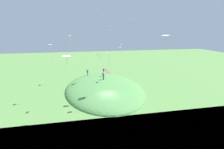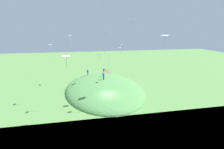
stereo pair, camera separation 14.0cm
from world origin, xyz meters
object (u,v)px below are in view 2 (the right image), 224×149
person_on_hilltop (104,70)px  kite_1 (99,55)px  kite_2 (96,1)px  person_near_shore (103,75)px  kite_8 (110,27)px  kite_4 (70,36)px  kite_7 (66,57)px  kite_6 (133,20)px  kite_10 (50,46)px  kite_9 (108,54)px  kite_5 (121,45)px  person_walking_path (88,72)px  kite_11 (120,48)px  kite_3 (165,36)px

person_on_hilltop → kite_1: 18.80m
kite_2 → person_near_shore: bearing=-14.5°
kite_8 → kite_4: bearing=59.3°
kite_7 → kite_1: bearing=-40.9°
kite_1 → kite_7: 7.89m
kite_1 → kite_4: bearing=19.3°
person_near_shore → person_on_hilltop: size_ratio=1.13×
kite_2 → kite_6: bearing=-76.7°
person_on_hilltop → kite_10: bearing=-57.5°
kite_9 → kite_5: bearing=-22.1°
person_walking_path → kite_11: bearing=35.1°
person_walking_path → person_near_shore: bearing=23.4°
person_near_shore → kite_1: bearing=-108.0°
person_walking_path → kite_9: (-18.67, -2.00, 7.05)m
kite_4 → kite_8: (-5.15, -8.68, 2.17)m
person_near_shore → kite_5: kite_5 is taller
kite_5 → kite_7: (-17.97, 12.26, 0.16)m
person_on_hilltop → kite_6: size_ratio=0.97×
kite_5 → kite_9: bearing=157.9°
person_on_hilltop → kite_11: (-10.26, -1.92, 7.05)m
kite_7 → kite_3: bearing=-113.2°
person_on_hilltop → kite_11: kite_11 is taller
kite_9 → kite_11: bearing=-24.4°
person_on_hilltop → kite_4: bearing=-88.2°
person_on_hilltop → kite_3: size_ratio=1.17×
person_walking_path → kite_1: (-16.02, -0.86, 6.59)m
kite_10 → kite_3: bearing=-132.9°
kite_1 → kite_2: bearing=162.0°
person_on_hilltop → kite_11: 12.60m
kite_4 → kite_11: kite_4 is taller
person_near_shore → kite_3: kite_3 is taller
person_near_shore → kite_1: size_ratio=1.64×
person_near_shore → person_on_hilltop: bearing=76.4°
kite_9 → kite_10: kite_10 is taller
kite_1 → kite_3: bearing=-149.7°
kite_8 → kite_5: bearing=-46.6°
kite_3 → kite_5: bearing=-1.9°
kite_8 → person_on_hilltop: bearing=1.3°
person_near_shore → kite_6: bearing=-71.6°
person_near_shore → kite_5: 8.69m
person_near_shore → kite_5: bearing=28.2°
person_on_hilltop → kite_7: kite_7 is taller
person_near_shore → kite_8: bearing=-6.5°
kite_2 → kite_3: size_ratio=1.23×
kite_1 → kite_10: kite_10 is taller
kite_2 → kite_3: bearing=-143.5°
person_walking_path → kite_7: bearing=-11.1°
kite_7 → kite_9: kite_7 is taller
kite_1 → kite_4: kite_4 is taller
kite_3 → kite_6: kite_6 is taller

